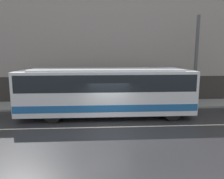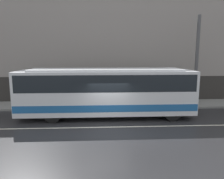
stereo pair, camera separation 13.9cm
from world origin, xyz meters
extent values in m
plane|color=#262628|center=(0.00, 0.00, 0.00)|extent=(60.00, 60.00, 0.00)
cube|color=gray|center=(0.00, 5.41, 0.07)|extent=(60.00, 2.83, 0.14)
cube|color=gray|center=(0.00, 6.98, 4.56)|extent=(60.00, 0.30, 9.13)
cube|color=#2D2B28|center=(0.00, 6.81, 1.14)|extent=(60.00, 0.06, 2.28)
cube|color=beige|center=(0.00, 0.00, 0.00)|extent=(54.00, 0.14, 0.01)
cube|color=silver|center=(-0.11, 2.09, 1.77)|extent=(11.63, 2.46, 2.83)
cube|color=#1E5999|center=(-0.11, 2.09, 0.90)|extent=(11.57, 2.49, 0.45)
cube|color=black|center=(-0.11, 2.09, 2.46)|extent=(11.28, 2.48, 1.08)
cube|color=orange|center=(5.66, 2.09, 2.99)|extent=(0.12, 1.85, 0.28)
cube|color=silver|center=(-0.11, 2.09, 3.24)|extent=(9.88, 2.09, 0.12)
cylinder|color=black|center=(4.11, 1.02, 0.54)|extent=(1.08, 0.28, 1.08)
cylinder|color=black|center=(4.11, 3.16, 0.54)|extent=(1.08, 0.28, 1.08)
cylinder|color=black|center=(-3.52, 1.02, 0.54)|extent=(1.08, 0.28, 1.08)
cylinder|color=black|center=(-3.52, 3.16, 0.54)|extent=(1.08, 0.28, 1.08)
cylinder|color=#4C4C4F|center=(7.14, 4.68, 3.69)|extent=(0.26, 0.26, 7.08)
camera|label=1|loc=(-0.63, -12.32, 4.31)|focal=35.00mm
camera|label=2|loc=(-0.49, -12.33, 4.31)|focal=35.00mm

